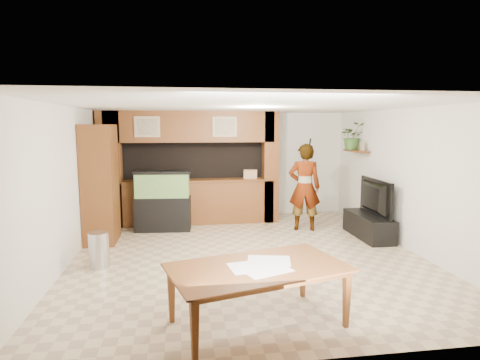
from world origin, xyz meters
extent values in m
plane|color=#C8B08A|center=(0.00, 0.00, 0.00)|extent=(6.50, 6.50, 0.00)
plane|color=white|center=(0.00, 0.00, 2.60)|extent=(6.50, 6.50, 0.00)
plane|color=silver|center=(0.00, 3.25, 1.30)|extent=(6.00, 0.00, 6.00)
plane|color=silver|center=(-3.00, 0.00, 1.30)|extent=(0.00, 6.50, 6.50)
plane|color=silver|center=(3.00, 0.00, 1.30)|extent=(0.00, 6.50, 6.50)
cube|color=brown|center=(-0.90, 2.45, 0.50)|extent=(3.80, 0.35, 1.00)
cube|color=brown|center=(-0.90, 2.45, 1.02)|extent=(3.80, 0.43, 0.04)
cube|color=brown|center=(-0.90, 2.45, 2.25)|extent=(3.80, 0.35, 0.70)
cube|color=brown|center=(-2.70, 2.45, 1.30)|extent=(0.50, 0.35, 2.60)
cube|color=brown|center=(0.95, 2.45, 1.30)|extent=(0.35, 0.35, 2.60)
cube|color=black|center=(-0.90, 3.00, 1.45)|extent=(4.20, 0.45, 0.85)
cube|color=tan|center=(-1.85, 2.26, 2.25)|extent=(0.55, 0.03, 0.45)
cube|color=tan|center=(-1.85, 2.24, 2.25)|extent=(0.43, 0.01, 0.35)
cube|color=tan|center=(-0.15, 2.26, 2.25)|extent=(0.55, 0.03, 0.45)
cube|color=tan|center=(-0.15, 2.24, 2.25)|extent=(0.43, 0.01, 0.35)
cylinder|color=black|center=(-2.97, 1.00, 1.90)|extent=(0.04, 0.25, 0.25)
cylinder|color=white|center=(-2.94, 1.00, 1.90)|extent=(0.01, 0.21, 0.21)
cube|color=brown|center=(2.85, 1.95, 1.70)|extent=(0.25, 0.90, 0.04)
cube|color=brown|center=(-2.70, 1.29, 1.15)|extent=(0.57, 0.94, 2.30)
cylinder|color=#B2B2B7|center=(-2.47, -0.26, 0.29)|extent=(0.32, 0.32, 0.58)
cube|color=black|center=(-1.54, 1.95, 0.37)|extent=(1.19, 0.44, 0.74)
cube|color=#317B33|center=(-1.54, 1.95, 1.00)|extent=(1.14, 0.41, 0.51)
cube|color=black|center=(-1.54, 1.95, 1.28)|extent=(1.19, 0.44, 0.06)
cube|color=black|center=(2.65, 0.79, 0.23)|extent=(0.52, 1.41, 0.47)
imported|color=black|center=(2.65, 0.79, 0.84)|extent=(0.18, 1.27, 0.73)
cube|color=tan|center=(2.85, 1.67, 1.81)|extent=(0.04, 0.14, 0.19)
imported|color=#355E25|center=(2.82, 2.12, 2.04)|extent=(0.60, 0.53, 0.63)
imported|color=#948051|center=(1.51, 1.56, 0.95)|extent=(0.78, 0.60, 1.89)
cylinder|color=black|center=(1.56, 1.40, 1.93)|extent=(0.04, 0.10, 0.16)
imported|color=brown|center=(-0.28, -2.51, 0.35)|extent=(2.20, 1.59, 0.70)
cube|color=silver|center=(-0.36, -2.48, 0.70)|extent=(0.57, 0.46, 0.01)
cube|color=silver|center=(-0.22, -2.60, 0.70)|extent=(0.61, 0.53, 0.01)
cube|color=silver|center=(-0.13, -2.31, 0.70)|extent=(0.56, 0.46, 0.01)
cube|color=tan|center=(0.47, 2.45, 1.14)|extent=(0.35, 0.27, 0.21)
camera|label=1|loc=(-1.13, -6.75, 2.28)|focal=30.00mm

